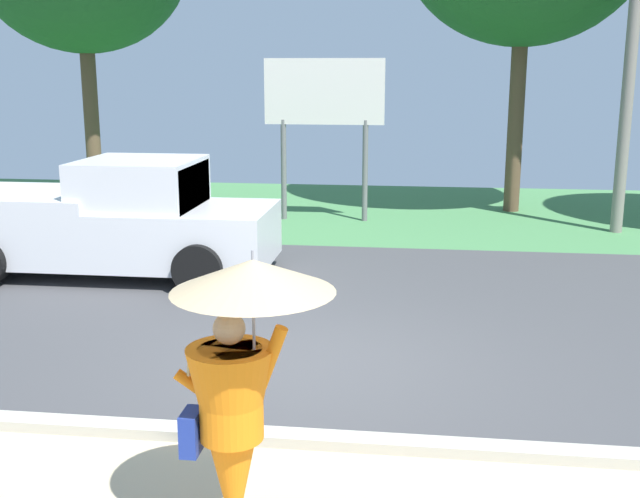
% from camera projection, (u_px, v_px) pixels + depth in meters
% --- Properties ---
extents(ground_plane, '(40.00, 22.00, 0.20)m').
position_uv_depth(ground_plane, '(338.00, 294.00, 11.82)').
color(ground_plane, '#424244').
extents(monk_pedestrian, '(1.12, 1.10, 2.13)m').
position_uv_depth(monk_pedestrian, '(237.00, 392.00, 5.30)').
color(monk_pedestrian, orange).
rests_on(monk_pedestrian, ground_plane).
extents(pickup_truck, '(5.20, 2.28, 1.88)m').
position_uv_depth(pickup_truck, '(114.00, 221.00, 12.66)').
color(pickup_truck, silver).
rests_on(pickup_truck, ground_plane).
extents(utility_pole, '(1.80, 0.24, 6.61)m').
position_uv_depth(utility_pole, '(631.00, 58.00, 15.33)').
color(utility_pole, gray).
rests_on(utility_pole, ground_plane).
extents(roadside_billboard, '(2.60, 0.12, 3.50)m').
position_uv_depth(roadside_billboard, '(324.00, 104.00, 16.85)').
color(roadside_billboard, slate).
rests_on(roadside_billboard, ground_plane).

